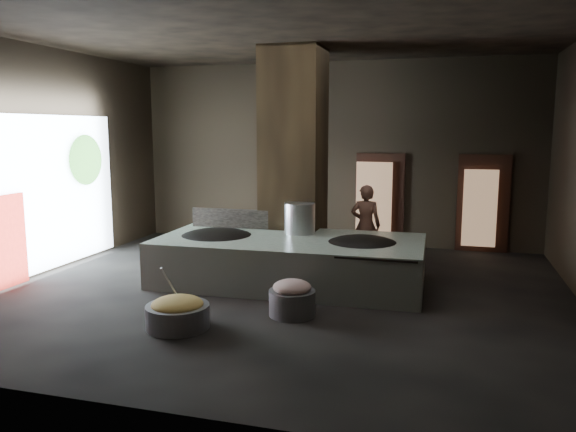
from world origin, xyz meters
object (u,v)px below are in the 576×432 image
(wok_right, at_px, (362,247))
(meat_basin, at_px, (292,303))
(wok_left, at_px, (217,240))
(cook, at_px, (366,225))
(hearth_platform, at_px, (290,261))
(stock_pot, at_px, (300,219))
(veg_basin, at_px, (178,316))

(wok_right, bearing_deg, meat_basin, -113.81)
(wok_right, bearing_deg, wok_left, -177.95)
(cook, height_order, meat_basin, cook)
(wok_left, relative_size, wok_right, 1.07)
(hearth_platform, relative_size, wok_left, 3.17)
(hearth_platform, xyz_separation_m, meat_basin, (0.54, -1.78, -0.23))
(wok_right, distance_m, cook, 1.76)
(stock_pot, height_order, cook, cook)
(cook, xyz_separation_m, veg_basin, (-2.08, -4.56, -0.69))
(wok_left, relative_size, cook, 0.90)
(wok_left, relative_size, stock_pot, 2.42)
(hearth_platform, bearing_deg, meat_basin, -74.23)
(wok_left, distance_m, meat_basin, 2.70)
(stock_pot, height_order, veg_basin, stock_pot)
(wok_left, bearing_deg, hearth_platform, 1.97)
(wok_left, distance_m, stock_pot, 1.66)
(veg_basin, height_order, meat_basin, meat_basin)
(hearth_platform, relative_size, cook, 2.86)
(wok_left, height_order, veg_basin, wok_left)
(cook, bearing_deg, meat_basin, 79.59)
(cook, bearing_deg, hearth_platform, 56.46)
(meat_basin, bearing_deg, stock_pot, 101.92)
(veg_basin, bearing_deg, wok_right, 51.20)
(cook, relative_size, meat_basin, 2.37)
(hearth_platform, height_order, cook, cook)
(wok_right, height_order, veg_basin, wok_right)
(hearth_platform, xyz_separation_m, wok_right, (1.35, 0.05, 0.32))
(hearth_platform, bearing_deg, wok_left, -179.18)
(stock_pot, bearing_deg, wok_left, -158.20)
(hearth_platform, distance_m, cook, 2.18)
(stock_pot, xyz_separation_m, cook, (1.12, 1.24, -0.27))
(cook, bearing_deg, stock_pot, 47.59)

